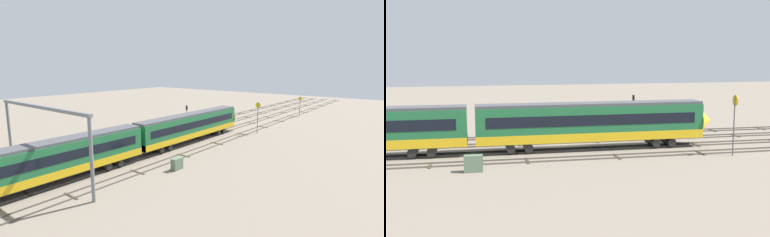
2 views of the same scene
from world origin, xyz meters
TOP-DOWN VIEW (x-y plane):
  - ground_plane at (0.00, 0.00)m, footprint 192.28×192.28m
  - track_near_foreground at (0.00, -6.39)m, footprint 176.28×2.40m
  - track_with_train at (-0.00, -2.13)m, footprint 176.28×2.40m
  - track_middle at (0.00, 2.13)m, footprint 176.28×2.40m
  - track_second_far at (-0.00, 6.39)m, footprint 176.28×2.40m
  - overhead_gantry at (-21.30, 0.03)m, footprint 0.40×19.15m
  - speed_sign_near_foreground at (40.10, -8.03)m, footprint 0.14×1.03m
  - speed_sign_mid_trackside at (15.89, -8.13)m, footprint 0.14×1.08m
  - signal_light_trackside_departure at (9.67, 4.44)m, footprint 0.31×0.32m
  - relay_cabinet at (-9.38, -9.50)m, footprint 1.62×0.76m

SIDE VIEW (x-z plane):
  - ground_plane at x=0.00m, z-range 0.00..0.00m
  - track_second_far at x=0.00m, z-range -0.01..0.15m
  - track_near_foreground at x=0.00m, z-range -0.01..0.15m
  - track_middle at x=0.00m, z-range -0.01..0.15m
  - track_with_train at x=0.00m, z-range -0.01..0.15m
  - relay_cabinet at x=-9.38m, z-range 0.00..1.47m
  - signal_light_trackside_departure at x=9.67m, z-range 0.75..5.80m
  - speed_sign_near_foreground at x=40.10m, z-range 0.86..6.01m
  - speed_sign_mid_trackside at x=15.89m, z-range 1.00..7.04m
  - overhead_gantry at x=-21.30m, z-range 2.22..10.83m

